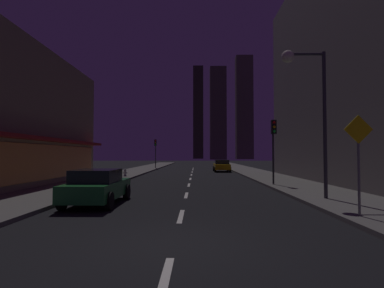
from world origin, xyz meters
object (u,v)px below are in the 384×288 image
traffic_light_near_right (274,137)px  car_parked_far (222,166)px  car_parked_near (98,186)px  traffic_light_far_left (155,147)px  pedestrian_crossing_sign (359,156)px  fire_hydrant_far_left (125,173)px  street_lamp_right (306,87)px

traffic_light_near_right → car_parked_far: bearing=96.2°
car_parked_near → traffic_light_far_left: bearing=93.5°
traffic_light_far_left → pedestrian_crossing_sign: size_ratio=1.33×
car_parked_far → pedestrian_crossing_sign: size_ratio=1.34×
car_parked_near → pedestrian_crossing_sign: pedestrian_crossing_sign is taller
car_parked_near → fire_hydrant_far_left: (-2.30, 14.50, -0.29)m
traffic_light_far_left → traffic_light_near_right: bearing=-65.8°
traffic_light_near_right → fire_hydrant_far_left: bearing=146.6°
fire_hydrant_far_left → traffic_light_near_right: traffic_light_near_right is taller
car_parked_far → car_parked_near: bearing=-106.4°
car_parked_near → car_parked_far: 25.52m
fire_hydrant_far_left → car_parked_near: bearing=-81.0°
traffic_light_near_right → street_lamp_right: (-0.12, -6.13, 1.87)m
car_parked_near → traffic_light_far_left: size_ratio=1.01×
car_parked_near → car_parked_far: (7.20, 24.49, 0.00)m
street_lamp_right → car_parked_far: bearing=94.3°
traffic_light_far_left → street_lamp_right: size_ratio=0.64×
pedestrian_crossing_sign → fire_hydrant_far_left: bearing=123.3°
traffic_light_near_right → pedestrian_crossing_sign: bearing=-89.4°
traffic_light_far_left → street_lamp_right: bearing=-70.5°
car_parked_near → pedestrian_crossing_sign: bearing=-18.1°
fire_hydrant_far_left → traffic_light_far_left: traffic_light_far_left is taller
street_lamp_right → pedestrian_crossing_sign: (0.22, -3.85, -3.05)m
car_parked_near → traffic_light_far_left: traffic_light_far_left is taller
street_lamp_right → pedestrian_crossing_sign: 4.92m
car_parked_far → traffic_light_near_right: (1.90, -17.51, 2.45)m
traffic_light_near_right → street_lamp_right: street_lamp_right is taller
car_parked_near → street_lamp_right: street_lamp_right is taller
fire_hydrant_far_left → pedestrian_crossing_sign: pedestrian_crossing_sign is taller
fire_hydrant_far_left → pedestrian_crossing_sign: bearing=-56.7°
car_parked_near → traffic_light_far_left: 31.65m
car_parked_far → fire_hydrant_far_left: car_parked_far is taller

